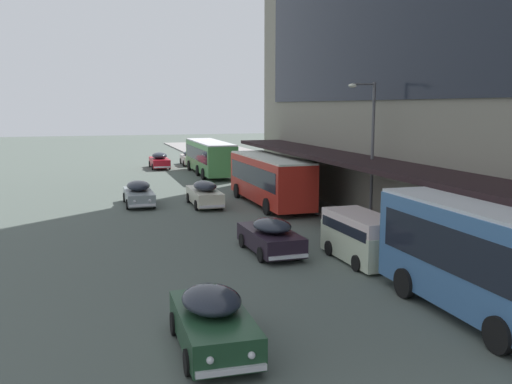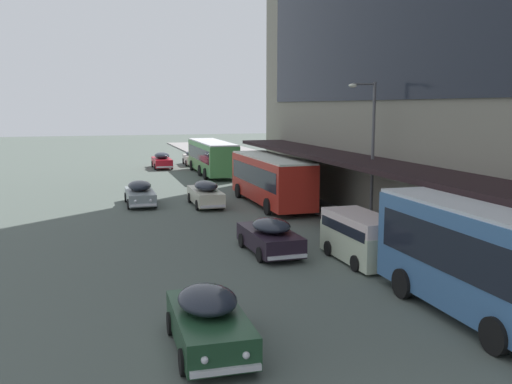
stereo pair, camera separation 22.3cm
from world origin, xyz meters
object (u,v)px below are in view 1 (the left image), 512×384
object	(u,v)px
sedan_second_near	(191,158)
sedan_oncoming_rear	(213,320)
sedan_oncoming_front	(271,236)
transit_bus_kerbside_far	(270,177)
sedan_lead_mid	(139,193)
sedan_trailing_near	(205,194)
vw_van	(361,235)
transit_bus_kerbside_front	(210,156)
sedan_far_back	(159,161)
street_lamp	(370,145)

from	to	relation	value
sedan_second_near	sedan_oncoming_rear	bearing A→B (deg)	-99.63
sedan_oncoming_front	transit_bus_kerbside_far	bearing A→B (deg)	72.06
sedan_lead_mid	sedan_trailing_near	size ratio (longest dim) A/B	0.96
vw_van	sedan_lead_mid	bearing A→B (deg)	114.80
sedan_trailing_near	transit_bus_kerbside_front	bearing A→B (deg)	76.60
sedan_far_back	vw_van	distance (m)	37.92
sedan_oncoming_rear	street_lamp	xyz separation A→B (m)	(10.78, 11.87, 3.62)
transit_bus_kerbside_front	sedan_lead_mid	xyz separation A→B (m)	(-7.92, -14.87, -1.02)
transit_bus_kerbside_far	sedan_far_back	distance (m)	24.37
transit_bus_kerbside_front	transit_bus_kerbside_far	distance (m)	17.38
sedan_far_back	sedan_second_near	distance (m)	4.39
sedan_lead_mid	sedan_oncoming_front	xyz separation A→B (m)	(4.33, -14.08, 0.01)
street_lamp	sedan_second_near	bearing A→B (deg)	94.59
sedan_far_back	sedan_trailing_near	size ratio (longest dim) A/B	1.01
transit_bus_kerbside_front	sedan_second_near	bearing A→B (deg)	91.12
sedan_second_near	vw_van	world-z (taller)	vw_van
sedan_oncoming_front	sedan_far_back	bearing A→B (deg)	90.39
transit_bus_kerbside_far	sedan_far_back	bearing A→B (deg)	99.43
sedan_trailing_near	sedan_second_near	distance (m)	25.83
sedan_lead_mid	sedan_far_back	distance (m)	21.89
transit_bus_kerbside_front	sedan_far_back	xyz separation A→B (m)	(-3.84, 6.64, -0.97)
sedan_far_back	street_lamp	bearing A→B (deg)	-78.77
transit_bus_kerbside_front	sedan_oncoming_front	xyz separation A→B (m)	(-3.60, -28.95, -1.01)
transit_bus_kerbside_front	sedan_oncoming_front	distance (m)	29.19
sedan_trailing_near	vw_van	size ratio (longest dim) A/B	1.07
street_lamp	sedan_oncoming_front	bearing A→B (deg)	-154.57
transit_bus_kerbside_front	sedan_oncoming_front	bearing A→B (deg)	-97.08
sedan_second_near	sedan_trailing_near	bearing A→B (deg)	-98.36
sedan_far_back	sedan_trailing_near	distance (m)	23.14
sedan_oncoming_front	sedan_second_near	bearing A→B (deg)	84.86
sedan_lead_mid	sedan_trailing_near	distance (m)	4.31
sedan_lead_mid	sedan_far_back	xyz separation A→B (m)	(4.08, 21.50, 0.05)
transit_bus_kerbside_far	street_lamp	world-z (taller)	street_lamp
vw_van	street_lamp	world-z (taller)	street_lamp
sedan_far_back	vw_van	bearing A→B (deg)	-84.81
sedan_second_near	vw_van	size ratio (longest dim) A/B	1.00
sedan_lead_mid	sedan_far_back	bearing A→B (deg)	79.24
sedan_lead_mid	sedan_oncoming_rear	size ratio (longest dim) A/B	1.09
transit_bus_kerbside_far	sedan_oncoming_rear	world-z (taller)	transit_bus_kerbside_far
sedan_oncoming_front	vw_van	xyz separation A→B (m)	(3.19, -2.18, 0.33)
sedan_oncoming_rear	street_lamp	bearing A→B (deg)	47.77
sedan_lead_mid	vw_van	distance (m)	17.91
sedan_oncoming_rear	vw_van	xyz separation A→B (m)	(7.73, 6.73, 0.31)
transit_bus_kerbside_front	sedan_far_back	distance (m)	7.73
sedan_lead_mid	sedan_trailing_near	world-z (taller)	sedan_trailing_near
transit_bus_kerbside_far	sedan_oncoming_rear	xyz separation A→B (m)	(-8.29, -20.48, -1.03)
sedan_lead_mid	sedan_trailing_near	bearing A→B (deg)	-22.24
sedan_second_near	vw_van	distance (m)	40.19
vw_van	street_lamp	size ratio (longest dim) A/B	0.62
sedan_far_back	sedan_oncoming_rear	distance (m)	44.70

